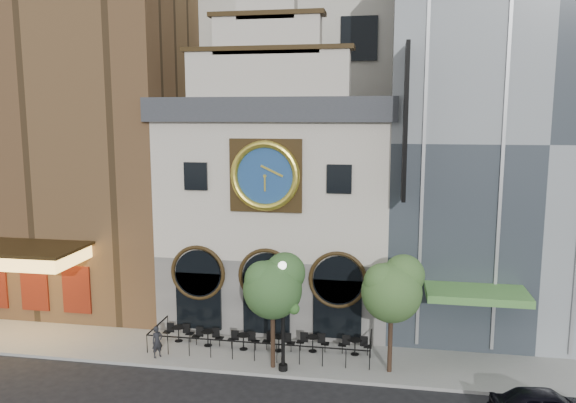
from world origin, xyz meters
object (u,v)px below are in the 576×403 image
(bistro_1, at_px, (208,337))
(lamppost, at_px, (283,303))
(bistro_0, at_px, (179,332))
(tree_right, at_px, (393,287))
(bistro_2, at_px, (243,340))
(tree_left, at_px, (274,285))
(bistro_5, at_px, (355,345))
(bistro_3, at_px, (279,342))
(bistro_4, at_px, (313,342))
(pedestrian, at_px, (157,342))

(bistro_1, xyz_separation_m, lamppost, (4.17, -2.00, 2.66))
(bistro_0, distance_m, tree_right, 11.19)
(bistro_2, bearing_deg, tree_left, -40.74)
(bistro_1, distance_m, bistro_5, 7.24)
(bistro_3, height_order, tree_right, tree_right)
(tree_left, bearing_deg, tree_right, 5.10)
(bistro_5, relative_size, lamppost, 0.31)
(bistro_2, height_order, bistro_5, same)
(bistro_5, bearing_deg, bistro_4, -179.96)
(bistro_5, bearing_deg, bistro_3, -176.45)
(bistro_1, xyz_separation_m, bistro_4, (5.21, 0.22, 0.00))
(bistro_5, height_order, tree_left, tree_left)
(bistro_5, distance_m, tree_left, 5.29)
(bistro_1, xyz_separation_m, bistro_3, (3.59, -0.00, 0.00))
(bistro_1, height_order, lamppost, lamppost)
(bistro_3, distance_m, tree_left, 3.82)
(tree_right, bearing_deg, bistro_2, 170.95)
(bistro_2, xyz_separation_m, pedestrian, (-3.79, -1.54, 0.29))
(lamppost, xyz_separation_m, tree_right, (4.74, 0.75, 0.76))
(bistro_1, distance_m, pedestrian, 2.57)
(bistro_2, bearing_deg, lamppost, -39.08)
(bistro_2, height_order, bistro_4, same)
(bistro_5, bearing_deg, bistro_2, -176.29)
(bistro_0, xyz_separation_m, bistro_1, (1.64, -0.28, 0.00))
(bistro_0, relative_size, bistro_2, 1.00)
(bistro_4, relative_size, bistro_5, 1.00)
(bistro_0, relative_size, bistro_3, 1.00)
(pedestrian, relative_size, tree_left, 0.29)
(bistro_3, bearing_deg, bistro_4, 7.90)
(tree_left, bearing_deg, bistro_4, 52.05)
(bistro_3, bearing_deg, pedestrian, -163.19)
(pedestrian, bearing_deg, bistro_2, -27.99)
(lamppost, bearing_deg, bistro_1, 174.70)
(bistro_4, bearing_deg, pedestrian, -165.16)
(bistro_2, distance_m, bistro_4, 3.38)
(bistro_2, distance_m, bistro_3, 1.74)
(pedestrian, bearing_deg, tree_left, -50.65)
(pedestrian, bearing_deg, bistro_3, -33.38)
(bistro_1, distance_m, bistro_3, 3.59)
(bistro_5, bearing_deg, lamppost, -144.07)
(bistro_0, distance_m, bistro_3, 5.23)
(bistro_0, height_order, bistro_2, same)
(lamppost, distance_m, tree_right, 4.86)
(bistro_2, bearing_deg, tree_right, -9.05)
(bistro_3, distance_m, tree_right, 6.45)
(bistro_0, bearing_deg, bistro_4, -0.49)
(bistro_4, bearing_deg, tree_left, -127.95)
(tree_right, bearing_deg, bistro_1, 172.02)
(bistro_1, bearing_deg, lamppost, -25.69)
(bistro_4, height_order, tree_right, tree_right)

